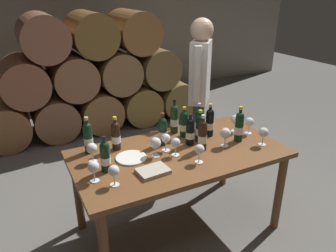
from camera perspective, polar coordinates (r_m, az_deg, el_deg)
The scene contains 30 objects.
ground_plane at distance 3.04m, azimuth 1.80°, elevation -17.35°, with size 14.00×14.00×0.00m, color #66635E.
cellar_back_wall at distance 6.34m, azimuth -17.48°, elevation 17.04°, with size 10.00×0.24×2.80m, color gray.
barrel_stack at distance 4.90m, azimuth -13.01°, elevation 8.23°, with size 3.12×0.90×1.69m.
dining_table at distance 2.65m, azimuth 1.98°, elevation -6.32°, with size 1.70×0.90×0.76m.
wine_bottle_0 at distance 2.33m, azimuth -11.04°, elevation -5.27°, with size 0.07×0.07×0.27m.
wine_bottle_1 at distance 2.75m, azimuth 5.65°, elevation -0.29°, with size 0.07×0.07×0.28m.
wine_bottle_2 at distance 2.90m, azimuth 1.13°, elevation 1.35°, with size 0.07×0.07×0.32m.
wine_bottle_3 at distance 2.62m, azimuth -13.95°, elevation -1.96°, with size 0.07×0.07×0.30m.
wine_bottle_4 at distance 2.68m, azimuth -0.94°, elevation -0.86°, with size 0.07×0.07×0.28m.
wine_bottle_5 at distance 2.69m, azimuth 3.95°, elevation -0.94°, with size 0.07×0.07×0.27m.
wine_bottle_6 at distance 2.60m, azimuth 6.13°, elevation -1.59°, with size 0.07×0.07×0.30m.
wine_bottle_7 at distance 2.63m, azimuth -9.22°, elevation -1.64°, with size 0.07×0.07×0.29m.
wine_bottle_8 at distance 2.86m, azimuth 5.47°, elevation 0.77°, with size 0.07×0.07×0.30m.
wine_bottle_9 at distance 2.80m, azimuth 12.50°, elevation -0.06°, with size 0.07×0.07×0.31m.
wine_bottle_10 at distance 2.86m, azimuth 7.40°, elevation 0.69°, with size 0.07×0.07×0.30m.
wine_bottle_11 at distance 2.83m, azimuth 2.86°, elevation 0.41°, with size 0.07×0.07×0.28m.
wine_glass_0 at distance 2.24m, azimuth -13.07°, elevation -7.12°, with size 0.08×0.08×0.15m.
wine_glass_1 at distance 2.97m, azimuth 14.21°, elevation 0.63°, with size 0.08×0.08×0.15m.
wine_glass_2 at distance 2.51m, azimuth 1.35°, elevation -3.05°, with size 0.08×0.08×0.15m.
wine_glass_3 at distance 2.42m, azimuth 5.59°, elevation -4.24°, with size 0.08×0.08×0.15m.
wine_glass_4 at distance 2.48m, azimuth -13.34°, elevation -3.96°, with size 0.08×0.08×0.16m.
wine_glass_5 at distance 2.69m, azimuth 10.15°, elevation -1.33°, with size 0.09×0.09×0.16m.
wine_glass_6 at distance 2.99m, azimuth 11.84°, elevation 1.06°, with size 0.09×0.09×0.16m.
wine_glass_7 at distance 2.49m, azimuth -2.24°, elevation -3.08°, with size 0.09×0.09×0.16m.
wine_glass_8 at distance 2.58m, azimuth -0.38°, elevation -2.30°, with size 0.07×0.07×0.15m.
wine_glass_9 at distance 2.17m, azimuth -9.59°, elevation -7.92°, with size 0.08×0.08×0.15m.
wine_glass_10 at distance 2.79m, azimuth 16.56°, elevation -1.18°, with size 0.08×0.08×0.16m.
tasting_notebook at distance 2.32m, azimuth -2.66°, elevation -7.97°, with size 0.22×0.16×0.03m, color #B2A893.
serving_plate at distance 2.52m, azimuth -6.53°, elevation -5.62°, with size 0.24×0.24×0.01m, color white.
sommelier_presenting at distance 3.42m, azimuth 5.63°, elevation 7.30°, with size 0.35×0.39×1.72m.
Camera 1 is at (-1.13, -2.01, 1.98)m, focal length 34.43 mm.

